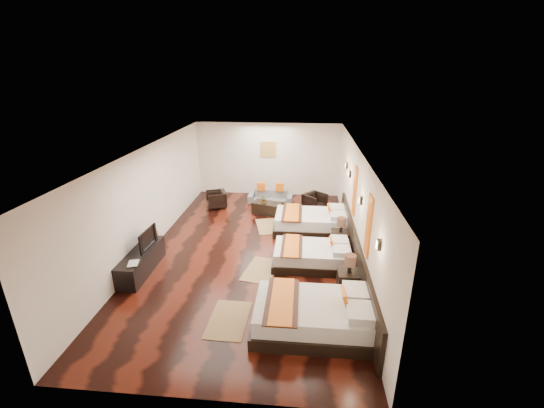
# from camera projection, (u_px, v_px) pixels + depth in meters

# --- Properties ---
(floor) EXTENTS (5.50, 9.50, 0.01)m
(floor) POSITION_uv_depth(u_px,v_px,m) (251.00, 250.00, 9.76)
(floor) COLOR black
(floor) RESTS_ON ground
(ceiling) EXTENTS (5.50, 9.50, 0.01)m
(ceiling) POSITION_uv_depth(u_px,v_px,m) (248.00, 150.00, 8.75)
(ceiling) COLOR white
(ceiling) RESTS_ON floor
(back_wall) EXTENTS (5.50, 0.01, 2.80)m
(back_wall) POSITION_uv_depth(u_px,v_px,m) (268.00, 159.00, 13.67)
(back_wall) COLOR silver
(back_wall) RESTS_ON floor
(left_wall) EXTENTS (0.01, 9.50, 2.80)m
(left_wall) POSITION_uv_depth(u_px,v_px,m) (148.00, 199.00, 9.49)
(left_wall) COLOR silver
(left_wall) RESTS_ON floor
(right_wall) EXTENTS (0.01, 9.50, 2.80)m
(right_wall) POSITION_uv_depth(u_px,v_px,m) (356.00, 206.00, 9.02)
(right_wall) COLOR silver
(right_wall) RESTS_ON floor
(headboard_panel) EXTENTS (0.08, 6.60, 0.90)m
(headboard_panel) POSITION_uv_depth(u_px,v_px,m) (355.00, 254.00, 8.62)
(headboard_panel) COLOR black
(headboard_panel) RESTS_ON floor
(bed_near) EXTENTS (2.34, 1.47, 0.89)m
(bed_near) POSITION_uv_depth(u_px,v_px,m) (316.00, 315.00, 6.70)
(bed_near) COLOR black
(bed_near) RESTS_ON floor
(bed_mid) EXTENTS (1.99, 1.25, 0.76)m
(bed_mid) POSITION_uv_depth(u_px,v_px,m) (313.00, 255.00, 8.95)
(bed_mid) COLOR black
(bed_mid) RESTS_ON floor
(bed_far) EXTENTS (2.27, 1.43, 0.87)m
(bed_far) POSITION_uv_depth(u_px,v_px,m) (312.00, 222.00, 10.83)
(bed_far) COLOR black
(bed_far) RESTS_ON floor
(nightstand_a) EXTENTS (0.48, 0.48, 0.94)m
(nightstand_a) POSITION_uv_depth(u_px,v_px,m) (348.00, 280.00, 7.79)
(nightstand_a) COLOR black
(nightstand_a) RESTS_ON floor
(nightstand_b) EXTENTS (0.47, 0.47, 0.93)m
(nightstand_b) POSITION_uv_depth(u_px,v_px,m) (340.00, 238.00, 9.71)
(nightstand_b) COLOR black
(nightstand_b) RESTS_ON floor
(jute_mat_near) EXTENTS (0.78, 1.22, 0.01)m
(jute_mat_near) POSITION_uv_depth(u_px,v_px,m) (229.00, 319.00, 7.04)
(jute_mat_near) COLOR #9A794E
(jute_mat_near) RESTS_ON floor
(jute_mat_mid) EXTENTS (0.97, 1.32, 0.01)m
(jute_mat_mid) POSITION_uv_depth(u_px,v_px,m) (262.00, 270.00, 8.78)
(jute_mat_mid) COLOR #9A794E
(jute_mat_mid) RESTS_ON floor
(jute_mat_far) EXTENTS (1.02, 1.35, 0.01)m
(jute_mat_far) POSITION_uv_depth(u_px,v_px,m) (269.00, 226.00, 11.23)
(jute_mat_far) COLOR #9A794E
(jute_mat_far) RESTS_ON floor
(tv_console) EXTENTS (0.50, 1.80, 0.55)m
(tv_console) POSITION_uv_depth(u_px,v_px,m) (141.00, 261.00, 8.64)
(tv_console) COLOR black
(tv_console) RESTS_ON floor
(tv) EXTENTS (0.15, 0.85, 0.49)m
(tv) POSITION_uv_depth(u_px,v_px,m) (145.00, 238.00, 8.66)
(tv) COLOR black
(tv) RESTS_ON tv_console
(book) EXTENTS (0.30, 0.36, 0.03)m
(book) POSITION_uv_depth(u_px,v_px,m) (128.00, 264.00, 7.96)
(book) COLOR black
(book) RESTS_ON tv_console
(figurine) EXTENTS (0.36, 0.36, 0.31)m
(figurine) POSITION_uv_depth(u_px,v_px,m) (152.00, 232.00, 9.21)
(figurine) COLOR brown
(figurine) RESTS_ON tv_console
(sofa) EXTENTS (1.64, 0.67, 0.47)m
(sofa) POSITION_uv_depth(u_px,v_px,m) (270.00, 197.00, 13.11)
(sofa) COLOR slate
(sofa) RESTS_ON floor
(armchair_left) EXTENTS (0.87, 0.86, 0.61)m
(armchair_left) POSITION_uv_depth(u_px,v_px,m) (216.00, 199.00, 12.65)
(armchair_left) COLOR black
(armchair_left) RESTS_ON floor
(armchair_right) EXTENTS (0.96, 0.96, 0.63)m
(armchair_right) POSITION_uv_depth(u_px,v_px,m) (315.00, 202.00, 12.37)
(armchair_right) COLOR black
(armchair_right) RESTS_ON floor
(coffee_table) EXTENTS (1.10, 0.78, 0.40)m
(coffee_table) POSITION_uv_depth(u_px,v_px,m) (267.00, 208.00, 12.15)
(coffee_table) COLOR black
(coffee_table) RESTS_ON floor
(table_plant) EXTENTS (0.32, 0.30, 0.29)m
(table_plant) POSITION_uv_depth(u_px,v_px,m) (264.00, 199.00, 11.99)
(table_plant) COLOR #275A1E
(table_plant) RESTS_ON coffee_table
(orange_panel_a) EXTENTS (0.04, 0.40, 1.30)m
(orange_panel_a) POSITION_uv_depth(u_px,v_px,m) (369.00, 226.00, 7.15)
(orange_panel_a) COLOR #D86014
(orange_panel_a) RESTS_ON right_wall
(orange_panel_b) EXTENTS (0.04, 0.40, 1.30)m
(orange_panel_b) POSITION_uv_depth(u_px,v_px,m) (355.00, 191.00, 9.19)
(orange_panel_b) COLOR #D86014
(orange_panel_b) RESTS_ON right_wall
(sconce_near) EXTENTS (0.07, 0.12, 0.18)m
(sconce_near) POSITION_uv_depth(u_px,v_px,m) (378.00, 245.00, 6.07)
(sconce_near) COLOR black
(sconce_near) RESTS_ON right_wall
(sconce_mid) EXTENTS (0.07, 0.12, 0.18)m
(sconce_mid) POSITION_uv_depth(u_px,v_px,m) (360.00, 200.00, 8.12)
(sconce_mid) COLOR black
(sconce_mid) RESTS_ON right_wall
(sconce_far) EXTENTS (0.07, 0.12, 0.18)m
(sconce_far) POSITION_uv_depth(u_px,v_px,m) (350.00, 174.00, 10.17)
(sconce_far) COLOR black
(sconce_far) RESTS_ON right_wall
(sconce_lounge) EXTENTS (0.07, 0.12, 0.18)m
(sconce_lounge) POSITION_uv_depth(u_px,v_px,m) (346.00, 166.00, 11.00)
(sconce_lounge) COLOR black
(sconce_lounge) RESTS_ON right_wall
(gold_artwork) EXTENTS (0.60, 0.04, 0.60)m
(gold_artwork) POSITION_uv_depth(u_px,v_px,m) (268.00, 149.00, 13.51)
(gold_artwork) COLOR #AD873F
(gold_artwork) RESTS_ON back_wall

